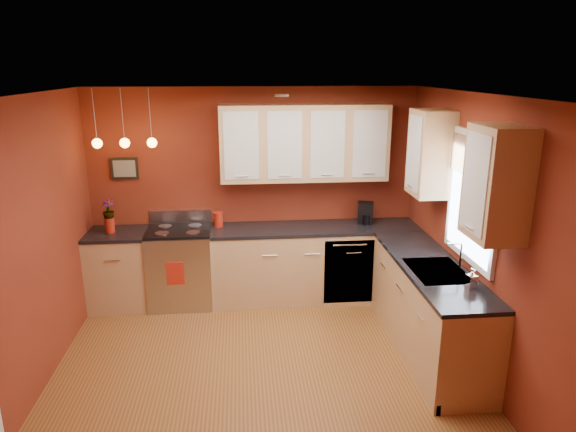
{
  "coord_description": "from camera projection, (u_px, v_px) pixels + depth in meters",
  "views": [
    {
      "loc": [
        -0.16,
        -4.13,
        2.83
      ],
      "look_at": [
        0.32,
        1.0,
        1.32
      ],
      "focal_mm": 32.0,
      "sensor_mm": 36.0,
      "label": 1
    }
  ],
  "objects": [
    {
      "name": "floor",
      "position": [
        264.0,
        383.0,
        4.76
      ],
      "size": [
        4.2,
        4.2,
        0.0
      ],
      "primitive_type": "plane",
      "color": "#935E2A",
      "rests_on": "ground"
    },
    {
      "name": "ceiling",
      "position": [
        259.0,
        96.0,
        4.03
      ],
      "size": [
        4.0,
        4.2,
        0.02
      ],
      "primitive_type": "cube",
      "color": "white",
      "rests_on": "wall_back"
    },
    {
      "name": "wall_back",
      "position": [
        254.0,
        193.0,
        6.4
      ],
      "size": [
        4.0,
        0.02,
        2.6
      ],
      "primitive_type": "cube",
      "color": "maroon",
      "rests_on": "floor"
    },
    {
      "name": "wall_front",
      "position": [
        281.0,
        408.0,
        2.39
      ],
      "size": [
        4.0,
        0.02,
        2.6
      ],
      "primitive_type": "cube",
      "color": "maroon",
      "rests_on": "floor"
    },
    {
      "name": "wall_left",
      "position": [
        19.0,
        259.0,
        4.22
      ],
      "size": [
        0.02,
        4.2,
        2.6
      ],
      "primitive_type": "cube",
      "color": "maroon",
      "rests_on": "floor"
    },
    {
      "name": "wall_right",
      "position": [
        486.0,
        244.0,
        4.57
      ],
      "size": [
        0.02,
        4.2,
        2.6
      ],
      "primitive_type": "cube",
      "color": "maroon",
      "rests_on": "floor"
    },
    {
      "name": "base_cabinets_back_left",
      "position": [
        120.0,
        271.0,
        6.21
      ],
      "size": [
        0.7,
        0.6,
        0.9
      ],
      "primitive_type": "cube",
      "color": "tan",
      "rests_on": "floor"
    },
    {
      "name": "base_cabinets_back_right",
      "position": [
        315.0,
        264.0,
        6.42
      ],
      "size": [
        2.54,
        0.6,
        0.9
      ],
      "primitive_type": "cube",
      "color": "tan",
      "rests_on": "floor"
    },
    {
      "name": "base_cabinets_right",
      "position": [
        428.0,
        309.0,
        5.21
      ],
      "size": [
        0.6,
        2.1,
        0.9
      ],
      "primitive_type": "cube",
      "color": "tan",
      "rests_on": "floor"
    },
    {
      "name": "counter_back_left",
      "position": [
        117.0,
        234.0,
        6.07
      ],
      "size": [
        0.7,
        0.62,
        0.04
      ],
      "primitive_type": "cube",
      "color": "black",
      "rests_on": "base_cabinets_back_left"
    },
    {
      "name": "counter_back_right",
      "position": [
        315.0,
        228.0,
        6.28
      ],
      "size": [
        2.54,
        0.62,
        0.04
      ],
      "primitive_type": "cube",
      "color": "black",
      "rests_on": "base_cabinets_back_right"
    },
    {
      "name": "counter_right",
      "position": [
        432.0,
        266.0,
        5.08
      ],
      "size": [
        0.62,
        2.1,
        0.04
      ],
      "primitive_type": "cube",
      "color": "black",
      "rests_on": "base_cabinets_right"
    },
    {
      "name": "gas_range",
      "position": [
        181.0,
        266.0,
        6.26
      ],
      "size": [
        0.76,
        0.64,
        1.11
      ],
      "color": "#AFAFB3",
      "rests_on": "floor"
    },
    {
      "name": "dishwasher_front",
      "position": [
        349.0,
        272.0,
        6.17
      ],
      "size": [
        0.6,
        0.02,
        0.8
      ],
      "primitive_type": "cube",
      "color": "#AFAFB3",
      "rests_on": "base_cabinets_back_right"
    },
    {
      "name": "sink",
      "position": [
        438.0,
        273.0,
        4.94
      ],
      "size": [
        0.5,
        0.7,
        0.33
      ],
      "color": "gray",
      "rests_on": "counter_right"
    },
    {
      "name": "window",
      "position": [
        473.0,
        194.0,
        4.75
      ],
      "size": [
        0.06,
        1.02,
        1.22
      ],
      "color": "white",
      "rests_on": "wall_right"
    },
    {
      "name": "upper_cabinets_back",
      "position": [
        304.0,
        143.0,
        6.1
      ],
      "size": [
        2.0,
        0.35,
        0.9
      ],
      "primitive_type": "cube",
      "color": "tan",
      "rests_on": "wall_back"
    },
    {
      "name": "upper_cabinets_right",
      "position": [
        459.0,
        166.0,
        4.68
      ],
      "size": [
        0.35,
        1.95,
        0.9
      ],
      "primitive_type": "cube",
      "color": "tan",
      "rests_on": "wall_right"
    },
    {
      "name": "wall_picture",
      "position": [
        125.0,
        168.0,
        6.14
      ],
      "size": [
        0.32,
        0.03,
        0.26
      ],
      "primitive_type": "cube",
      "color": "black",
      "rests_on": "wall_back"
    },
    {
      "name": "pendant_lights",
      "position": [
        125.0,
        142.0,
        5.74
      ],
      "size": [
        0.71,
        0.11,
        0.66
      ],
      "color": "gray",
      "rests_on": "ceiling"
    },
    {
      "name": "red_canister",
      "position": [
        218.0,
        219.0,
        6.25
      ],
      "size": [
        0.12,
        0.12,
        0.18
      ],
      "color": "#AC2212",
      "rests_on": "counter_back_right"
    },
    {
      "name": "red_vase",
      "position": [
        110.0,
        225.0,
        6.03
      ],
      "size": [
        0.11,
        0.11,
        0.18
      ],
      "primitive_type": "cylinder",
      "color": "#AC2212",
      "rests_on": "counter_back_left"
    },
    {
      "name": "flowers",
      "position": [
        108.0,
        210.0,
        5.98
      ],
      "size": [
        0.17,
        0.17,
        0.24
      ],
      "primitive_type": "imported",
      "rotation": [
        0.0,
        0.0,
        0.37
      ],
      "color": "#AC2212",
      "rests_on": "red_vase"
    },
    {
      "name": "coffee_maker",
      "position": [
        365.0,
        214.0,
        6.37
      ],
      "size": [
        0.22,
        0.21,
        0.27
      ],
      "rotation": [
        0.0,
        0.0,
        -0.24
      ],
      "color": "black",
      "rests_on": "counter_back_right"
    },
    {
      "name": "soap_pump",
      "position": [
        472.0,
        278.0,
        4.52
      ],
      "size": [
        0.09,
        0.09,
        0.18
      ],
      "primitive_type": "imported",
      "rotation": [
        0.0,
        0.0,
        0.14
      ],
      "color": "silver",
      "rests_on": "counter_right"
    },
    {
      "name": "dish_towel",
      "position": [
        175.0,
        274.0,
        5.93
      ],
      "size": [
        0.2,
        0.01,
        0.28
      ],
      "primitive_type": "cube",
      "color": "#AC2212",
      "rests_on": "gas_range"
    }
  ]
}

